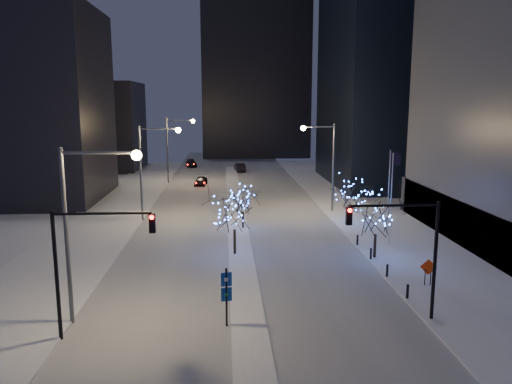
{
  "coord_description": "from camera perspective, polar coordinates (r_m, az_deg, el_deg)",
  "views": [
    {
      "loc": [
        -1.26,
        -25.2,
        12.37
      ],
      "look_at": [
        1.34,
        15.63,
        5.0
      ],
      "focal_mm": 35.0,
      "sensor_mm": 36.0,
      "label": 1
    }
  ],
  "objects": [
    {
      "name": "holiday_tree_plaza_near",
      "position": [
        40.52,
        13.57,
        -2.62
      ],
      "size": [
        4.78,
        4.78,
        5.28
      ],
      "color": "black",
      "rests_on": "east_sidewalk"
    },
    {
      "name": "traffic_signal_west",
      "position": [
        27.28,
        -18.87,
        -6.55
      ],
      "size": [
        5.26,
        0.43,
        7.0
      ],
      "color": "black",
      "rests_on": "ground"
    },
    {
      "name": "median",
      "position": [
        56.56,
        -2.28,
        -2.35
      ],
      "size": [
        2.0,
        80.0,
        0.15
      ],
      "primitive_type": "cube",
      "color": "silver",
      "rests_on": "ground"
    },
    {
      "name": "car_mid",
      "position": [
        90.56,
        -1.87,
        2.85
      ],
      "size": [
        2.12,
        4.83,
        1.54
      ],
      "primitive_type": "imported",
      "rotation": [
        0.0,
        0.0,
        3.25
      ],
      "color": "black",
      "rests_on": "ground"
    },
    {
      "name": "traffic_signal_east",
      "position": [
        29.12,
        17.08,
        -5.4
      ],
      "size": [
        5.26,
        0.43,
        7.0
      ],
      "color": "black",
      "rests_on": "ground"
    },
    {
      "name": "filler_west_far",
      "position": [
        98.45,
        -18.34,
        7.15
      ],
      "size": [
        18.0,
        16.0,
        16.0
      ],
      "primitive_type": "cube",
      "color": "black",
      "rests_on": "ground"
    },
    {
      "name": "bollards",
      "position": [
        38.84,
        13.83,
        -7.73
      ],
      "size": [
        0.16,
        12.16,
        0.9
      ],
      "color": "black",
      "rests_on": "east_sidewalk"
    },
    {
      "name": "horizon_block",
      "position": [
        117.74,
        -0.1,
        14.41
      ],
      "size": [
        24.0,
        14.0,
        42.0
      ],
      "primitive_type": "cube",
      "color": "black",
      "rests_on": "ground"
    },
    {
      "name": "street_lamp_east",
      "position": [
        56.66,
        7.95,
        4.12
      ],
      "size": [
        3.9,
        0.56,
        10.0
      ],
      "color": "#595E66",
      "rests_on": "ground"
    },
    {
      "name": "holiday_tree_median_near",
      "position": [
        40.29,
        -2.48,
        -2.01
      ],
      "size": [
        4.81,
        4.81,
        5.7
      ],
      "color": "black",
      "rests_on": "median"
    },
    {
      "name": "street_lamp_w_mid",
      "position": [
        53.08,
        -11.96,
        3.64
      ],
      "size": [
        4.4,
        0.56,
        10.0
      ],
      "color": "#595E66",
      "rests_on": "ground"
    },
    {
      "name": "road",
      "position": [
        61.46,
        -2.4,
        -1.4
      ],
      "size": [
        20.0,
        130.0,
        0.02
      ],
      "primitive_type": "cube",
      "color": "#AAB0B9",
      "rests_on": "ground"
    },
    {
      "name": "wayfinding_sign",
      "position": [
        28.14,
        -3.4,
        -11.24
      ],
      "size": [
        0.61,
        0.19,
        3.4
      ],
      "rotation": [
        0.0,
        0.0,
        0.18
      ],
      "color": "black",
      "rests_on": "ground"
    },
    {
      "name": "east_sidewalk",
      "position": [
        49.58,
        15.68,
        -4.53
      ],
      "size": [
        10.0,
        90.0,
        0.15
      ],
      "primitive_type": "cube",
      "color": "silver",
      "rests_on": "ground"
    },
    {
      "name": "filler_west_near",
      "position": [
        70.47,
        -26.28,
        8.87
      ],
      "size": [
        22.0,
        18.0,
        24.0
      ],
      "primitive_type": "cube",
      "color": "black",
      "rests_on": "ground"
    },
    {
      "name": "ground",
      "position": [
        28.1,
        -0.73,
        -15.91
      ],
      "size": [
        160.0,
        160.0,
        0.0
      ],
      "primitive_type": "plane",
      "color": "white",
      "rests_on": "ground"
    },
    {
      "name": "holiday_tree_median_far",
      "position": [
        48.89,
        -1.51,
        -0.88
      ],
      "size": [
        4.22,
        4.22,
        4.26
      ],
      "color": "black",
      "rests_on": "median"
    },
    {
      "name": "car_near",
      "position": [
        75.71,
        -6.32,
        1.27
      ],
      "size": [
        2.08,
        4.16,
        1.36
      ],
      "primitive_type": "imported",
      "rotation": [
        0.0,
        0.0,
        -0.12
      ],
      "color": "black",
      "rests_on": "ground"
    },
    {
      "name": "west_sidewalk",
      "position": [
        48.54,
        -18.8,
        -5.02
      ],
      "size": [
        8.0,
        90.0,
        0.15
      ],
      "primitive_type": "cube",
      "color": "silver",
      "rests_on": "ground"
    },
    {
      "name": "holiday_tree_plaza_far",
      "position": [
        51.79,
        10.75,
        -0.18
      ],
      "size": [
        4.34,
        4.34,
        4.86
      ],
      "color": "black",
      "rests_on": "east_sidewalk"
    },
    {
      "name": "street_lamp_w_far",
      "position": [
        77.8,
        -9.35,
        5.75
      ],
      "size": [
        4.4,
        0.56,
        10.0
      ],
      "color": "#595E66",
      "rests_on": "ground"
    },
    {
      "name": "construction_sign",
      "position": [
        35.98,
        19.09,
        -8.37
      ],
      "size": [
        1.09,
        0.3,
        1.83
      ],
      "rotation": [
        0.0,
        0.0,
        -0.23
      ],
      "color": "black",
      "rests_on": "east_sidewalk"
    },
    {
      "name": "car_far",
      "position": [
        97.99,
        -7.42,
        3.28
      ],
      "size": [
        2.67,
        4.99,
        1.38
      ],
      "primitive_type": "imported",
      "rotation": [
        0.0,
        0.0,
        0.16
      ],
      "color": "black",
      "rests_on": "ground"
    },
    {
      "name": "flagpoles",
      "position": [
        45.53,
        15.15,
        0.28
      ],
      "size": [
        1.35,
        2.6,
        8.0
      ],
      "color": "silver",
      "rests_on": "east_sidewalk"
    },
    {
      "name": "street_lamp_w_near",
      "position": [
        28.86,
        -19.0,
        -2.09
      ],
      "size": [
        4.4,
        0.56,
        10.0
      ],
      "color": "#595E66",
      "rests_on": "ground"
    }
  ]
}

